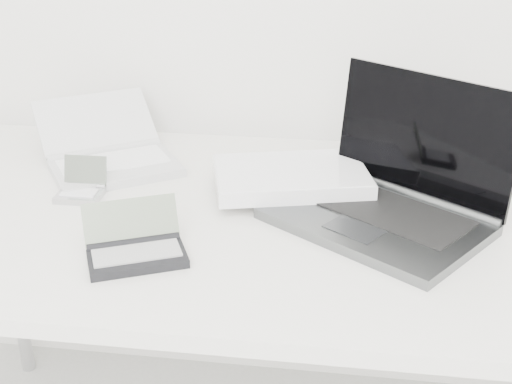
# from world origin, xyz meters

# --- Properties ---
(desk) EXTENTS (1.60, 0.80, 0.73)m
(desk) POSITION_xyz_m (0.00, 1.55, 0.68)
(desk) COLOR white
(desk) RESTS_ON ground
(laptop_large) EXTENTS (0.58, 0.47, 0.25)m
(laptop_large) POSITION_xyz_m (0.14, 1.59, 0.77)
(laptop_large) COLOR #545759
(laptop_large) RESTS_ON desk
(netbook_open_white) EXTENTS (0.39, 0.40, 0.11)m
(netbook_open_white) POSITION_xyz_m (-0.38, 1.73, 0.75)
(netbook_open_white) COLOR silver
(netbook_open_white) RESTS_ON desk
(pda_silver) EXTENTS (0.09, 0.09, 0.07)m
(pda_silver) POSITION_xyz_m (-0.39, 1.57, 0.75)
(pda_silver) COLOR #B8B8BC
(pda_silver) RESTS_ON desk
(palmtop_charcoal) EXTENTS (0.20, 0.18, 0.08)m
(palmtop_charcoal) POSITION_xyz_m (-0.21, 1.35, 0.75)
(palmtop_charcoal) COLOR black
(palmtop_charcoal) RESTS_ON desk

